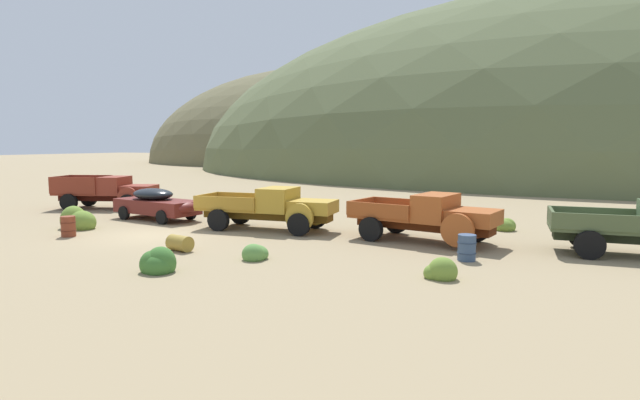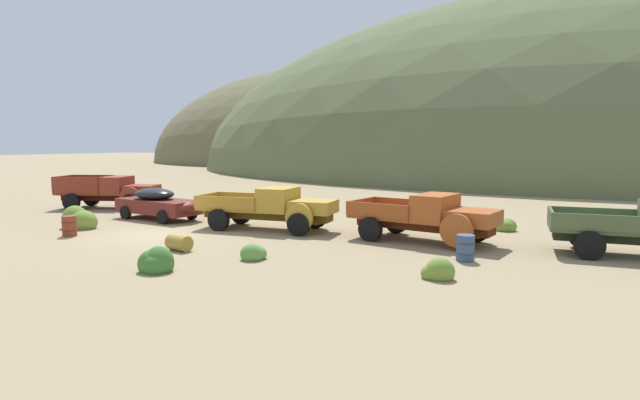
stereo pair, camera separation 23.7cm
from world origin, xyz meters
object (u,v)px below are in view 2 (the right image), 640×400
object	(u,v)px
truck_mustard	(277,208)
oil_drum_foreground	(465,248)
car_oxblood	(160,204)
truck_oxide_orange	(433,217)
oil_drum_by_truck	(69,226)
oil_drum_tipped	(179,243)
truck_rust_red	(115,191)

from	to	relation	value
truck_mustard	oil_drum_foreground	xyz separation A→B (m)	(8.50, -2.73, -0.56)
car_oxblood	oil_drum_foreground	distance (m)	15.70
truck_oxide_orange	oil_drum_by_truck	world-z (taller)	truck_oxide_orange
oil_drum_by_truck	car_oxblood	bearing A→B (deg)	87.17
car_oxblood	oil_drum_tipped	world-z (taller)	car_oxblood
car_oxblood	oil_drum_by_truck	size ratio (longest dim) A/B	6.01
oil_drum_foreground	oil_drum_tipped	xyz separation A→B (m)	(-9.57, -2.55, -0.15)
truck_mustard	oil_drum_foreground	size ratio (longest dim) A/B	7.38
oil_drum_by_truck	oil_drum_tipped	xyz separation A→B (m)	(6.07, -0.48, -0.14)
car_oxblood	oil_drum_foreground	world-z (taller)	car_oxblood
car_oxblood	truck_oxide_orange	size ratio (longest dim) A/B	0.85
car_oxblood	oil_drum_by_truck	bearing A→B (deg)	-83.40
truck_oxide_orange	oil_drum_tipped	xyz separation A→B (m)	(-7.95, -5.21, -0.72)
truck_oxide_orange	oil_drum_by_truck	xyz separation A→B (m)	(-14.02, -4.73, -0.58)
oil_drum_foreground	oil_drum_by_truck	bearing A→B (deg)	-172.48
oil_drum_by_truck	oil_drum_foreground	size ratio (longest dim) A/B	0.98
oil_drum_by_truck	truck_rust_red	bearing A→B (deg)	124.82
truck_oxide_orange	oil_drum_tipped	distance (m)	9.53
oil_drum_by_truck	oil_drum_foreground	distance (m)	15.78
truck_rust_red	oil_drum_tipped	distance (m)	13.99
car_oxblood	oil_drum_by_truck	xyz separation A→B (m)	(-0.25, -5.15, -0.40)
oil_drum_foreground	oil_drum_tipped	world-z (taller)	oil_drum_foreground
truck_mustard	oil_drum_tipped	bearing A→B (deg)	-105.88
truck_rust_red	oil_drum_tipped	world-z (taller)	truck_rust_red
oil_drum_by_truck	oil_drum_tipped	size ratio (longest dim) A/B	0.83
car_oxblood	truck_mustard	distance (m)	6.90
truck_mustard	oil_drum_tipped	world-z (taller)	truck_mustard
oil_drum_tipped	oil_drum_by_truck	bearing A→B (deg)	175.46
truck_mustard	oil_drum_tipped	size ratio (longest dim) A/B	6.23
oil_drum_by_truck	oil_drum_foreground	xyz separation A→B (m)	(15.64, 2.07, 0.01)
truck_mustard	truck_oxide_orange	xyz separation A→B (m)	(6.88, -0.07, 0.02)
car_oxblood	truck_mustard	xyz separation A→B (m)	(6.89, -0.35, 0.17)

